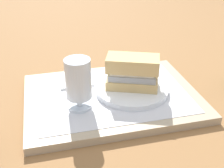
# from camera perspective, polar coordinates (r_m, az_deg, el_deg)

# --- Properties ---
(ground_plane) EXTENTS (3.00, 3.00, 0.00)m
(ground_plane) POSITION_cam_1_polar(r_m,az_deg,el_deg) (0.77, 0.00, -3.25)
(ground_plane) COLOR olive
(tray) EXTENTS (0.44, 0.32, 0.02)m
(tray) POSITION_cam_1_polar(r_m,az_deg,el_deg) (0.76, 0.00, -2.62)
(tray) COLOR tan
(tray) RESTS_ON ground_plane
(placemat) EXTENTS (0.38, 0.27, 0.00)m
(placemat) POSITION_cam_1_polar(r_m,az_deg,el_deg) (0.76, 0.00, -1.94)
(placemat) COLOR silver
(placemat) RESTS_ON tray
(plate) EXTENTS (0.19, 0.19, 0.01)m
(plate) POSITION_cam_1_polar(r_m,az_deg,el_deg) (0.77, 3.77, -0.79)
(plate) COLOR white
(plate) RESTS_ON placemat
(sandwich) EXTENTS (0.14, 0.11, 0.08)m
(sandwich) POSITION_cam_1_polar(r_m,az_deg,el_deg) (0.75, 3.63, 2.55)
(sandwich) COLOR tan
(sandwich) RESTS_ON plate
(beer_glass) EXTENTS (0.06, 0.06, 0.12)m
(beer_glass) POSITION_cam_1_polar(r_m,az_deg,el_deg) (0.67, -6.55, 0.56)
(beer_glass) COLOR silver
(beer_glass) RESTS_ON placemat
(napkin_folded) EXTENTS (0.09, 0.07, 0.01)m
(napkin_folded) POSITION_cam_1_polar(r_m,az_deg,el_deg) (0.81, -7.05, 0.53)
(napkin_folded) COLOR white
(napkin_folded) RESTS_ON placemat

